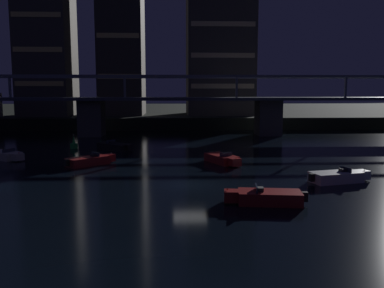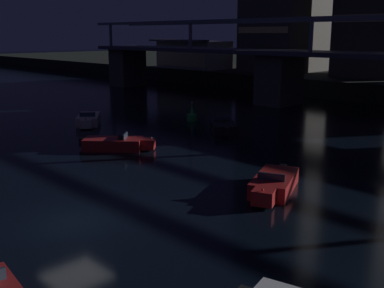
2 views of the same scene
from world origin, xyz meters
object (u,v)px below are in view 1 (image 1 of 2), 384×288
channel_buoy (74,145)px  river_bridge (181,109)px  tower_west_low (46,35)px  speedboat_mid_left (5,155)px  speedboat_mid_right (338,177)px  speedboat_far_center (223,159)px  tower_central (219,43)px  speedboat_far_left (266,197)px  tower_west_tall (121,19)px  speedboat_mid_center (114,147)px  speedboat_near_right (90,161)px

channel_buoy → river_bridge: bearing=46.4°
tower_west_low → channel_buoy: bearing=-69.0°
speedboat_mid_left → speedboat_mid_right: size_ratio=0.90×
river_bridge → speedboat_mid_right: bearing=-71.1°
speedboat_far_center → channel_buoy: bearing=147.2°
tower_central → speedboat_mid_right: 55.55m
tower_west_low → speedboat_far_left: 66.77m
tower_west_tall → speedboat_mid_left: 46.68m
speedboat_mid_left → speedboat_mid_right: bearing=-21.7°
tower_central → speedboat_far_left: 61.13m
river_bridge → speedboat_mid_right: (11.57, -33.75, -3.83)m
speedboat_far_center → speedboat_mid_center: bearing=141.5°
river_bridge → speedboat_mid_center: size_ratio=19.61×
river_bridge → speedboat_far_left: 40.00m
speedboat_far_left → tower_west_low: bearing=117.8°
speedboat_far_left → tower_central: bearing=86.5°
tower_central → channel_buoy: 42.88m
tower_central → river_bridge: bearing=-112.9°
speedboat_near_right → speedboat_mid_left: size_ratio=0.97×
tower_west_low → speedboat_mid_center: tower_west_low is taller
tower_central → speedboat_near_right: 50.66m
tower_west_tall → speedboat_far_center: tower_west_tall is taller
river_bridge → channel_buoy: bearing=-133.6°
tower_west_tall → channel_buoy: (-2.09, -33.56, -20.58)m
speedboat_near_right → channel_buoy: channel_buoy is taller
speedboat_mid_left → channel_buoy: size_ratio=2.65×
tower_west_tall → channel_buoy: 39.43m
speedboat_mid_right → channel_buoy: size_ratio=2.95×
tower_west_low → channel_buoy: (12.14, -31.56, -17.15)m
river_bridge → tower_central: size_ratio=3.08×
tower_west_low → speedboat_mid_right: tower_west_low is taller
speedboat_far_center → speedboat_mid_left: bearing=171.5°
speedboat_mid_right → speedboat_far_left: same height
river_bridge → speedboat_far_left: (4.57, -39.55, -3.83)m
speedboat_mid_right → channel_buoy: (-24.99, 19.68, 0.06)m
speedboat_near_right → speedboat_mid_right: same height
speedboat_mid_center → speedboat_far_left: 27.14m
river_bridge → tower_west_tall: tower_west_tall is taller
tower_west_low → speedboat_mid_left: size_ratio=6.68×
channel_buoy → speedboat_near_right: bearing=-69.7°
tower_west_tall → speedboat_mid_left: tower_west_tall is taller
channel_buoy → speedboat_mid_center: bearing=-16.9°
river_bridge → tower_west_low: (-25.56, 17.50, 13.39)m
speedboat_near_right → speedboat_far_center: bearing=1.9°
speedboat_near_right → speedboat_mid_center: (0.95, 9.83, 0.00)m
tower_central → channel_buoy: bearing=-122.9°
river_bridge → channel_buoy: size_ratio=50.86×
tower_central → speedboat_mid_center: tower_central is taller
speedboat_mid_center → river_bridge: bearing=62.2°
tower_west_low → tower_central: bearing=3.1°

